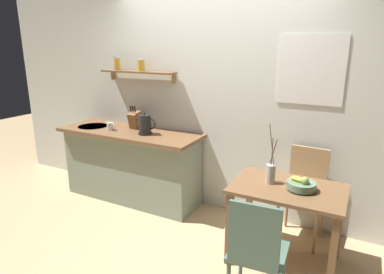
{
  "coord_description": "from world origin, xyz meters",
  "views": [
    {
      "loc": [
        1.5,
        -2.79,
        1.91
      ],
      "look_at": [
        -0.1,
        0.25,
        0.95
      ],
      "focal_mm": 30.84,
      "sensor_mm": 36.0,
      "label": 1
    }
  ],
  "objects": [
    {
      "name": "kitchen_counter",
      "position": [
        -1.0,
        0.32,
        0.46
      ],
      "size": [
        1.83,
        0.63,
        0.9
      ],
      "color": "gray",
      "rests_on": "ground_plane"
    },
    {
      "name": "dining_chair_far",
      "position": [
        1.08,
        0.42,
        0.52
      ],
      "size": [
        0.45,
        0.43,
        0.93
      ],
      "color": "tan",
      "rests_on": "ground_plane"
    },
    {
      "name": "wall_shelf",
      "position": [
        -1.05,
        0.49,
        1.63
      ],
      "size": [
        1.02,
        0.2,
        0.31
      ],
      "color": "brown"
    },
    {
      "name": "back_wall",
      "position": [
        0.2,
        0.65,
        1.35
      ],
      "size": [
        6.8,
        0.11,
        2.7
      ],
      "color": "silver",
      "rests_on": "ground_plane"
    },
    {
      "name": "coffee_mug_by_sink",
      "position": [
        -1.22,
        0.22,
        0.95
      ],
      "size": [
        0.12,
        0.08,
        0.1
      ],
      "color": "white",
      "rests_on": "kitchen_counter"
    },
    {
      "name": "fruit_bowl",
      "position": [
        1.12,
        -0.09,
        0.78
      ],
      "size": [
        0.24,
        0.24,
        0.13
      ],
      "color": "slate",
      "rests_on": "dining_table"
    },
    {
      "name": "ground_plane",
      "position": [
        0.0,
        0.0,
        0.0
      ],
      "size": [
        14.0,
        14.0,
        0.0
      ],
      "primitive_type": "plane",
      "color": "tan"
    },
    {
      "name": "dining_chair_near",
      "position": [
        0.96,
        -0.78,
        0.51
      ],
      "size": [
        0.43,
        0.43,
        0.91
      ],
      "color": "#4C6B5B",
      "rests_on": "ground_plane"
    },
    {
      "name": "knife_block",
      "position": [
        -1.0,
        0.44,
        1.01
      ],
      "size": [
        0.12,
        0.19,
        0.29
      ],
      "color": "brown",
      "rests_on": "kitchen_counter"
    },
    {
      "name": "twig_vase",
      "position": [
        0.85,
        -0.06,
        0.82
      ],
      "size": [
        0.09,
        0.08,
        0.53
      ],
      "color": "#B7B2A8",
      "rests_on": "dining_table"
    },
    {
      "name": "dining_table",
      "position": [
        1.01,
        -0.08,
        0.6
      ],
      "size": [
        0.95,
        0.65,
        0.73
      ],
      "color": "brown",
      "rests_on": "ground_plane"
    },
    {
      "name": "electric_kettle",
      "position": [
        -0.73,
        0.26,
        1.01
      ],
      "size": [
        0.26,
        0.17,
        0.26
      ],
      "color": "black",
      "rests_on": "kitchen_counter"
    }
  ]
}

